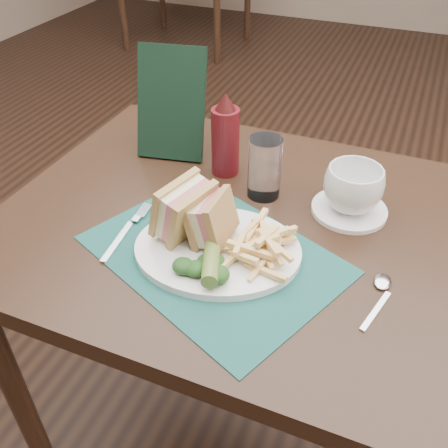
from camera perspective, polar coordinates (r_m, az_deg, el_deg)
name	(u,v)px	position (r m, az deg, el deg)	size (l,w,h in m)	color
floor	(280,303)	(1.85, 6.39, -8.95)	(7.00, 7.00, 0.00)	black
wall_back	(399,29)	(4.93, 19.40, 20.26)	(6.00, 6.00, 0.00)	gray
table_main	(229,337)	(1.25, 0.61, -12.82)	(0.90, 0.75, 0.75)	black
placemat	(213,254)	(0.90, -1.21, -3.49)	(0.44, 0.31, 0.00)	#184D46
plate	(218,250)	(0.90, -0.73, -2.98)	(0.30, 0.24, 0.01)	white
sandwich_half_a	(174,204)	(0.90, -5.71, 2.25)	(0.06, 0.11, 0.10)	tan
sandwich_half_b	(200,215)	(0.89, -2.72, 1.03)	(0.06, 0.09, 0.08)	tan
kale_garnish	(203,263)	(0.84, -2.37, -4.52)	(0.11, 0.08, 0.03)	#173A15
pickle_spear	(211,258)	(0.84, -1.46, -3.91)	(0.03, 0.03, 0.12)	#59722B
fries_pile	(258,241)	(0.87, 3.94, -1.99)	(0.18, 0.20, 0.05)	#FACF7D
fork	(126,230)	(0.96, -11.15, -0.67)	(0.03, 0.17, 0.01)	silver
spoon	(379,299)	(0.85, 17.24, -8.17)	(0.03, 0.15, 0.01)	silver
saucer	(349,210)	(1.03, 14.09, 1.59)	(0.15, 0.15, 0.01)	white
coffee_cup	(353,189)	(1.00, 14.53, 3.91)	(0.12, 0.12, 0.09)	white
drinking_glass	(265,168)	(1.02, 4.66, 6.43)	(0.07, 0.07, 0.13)	white
ketchup_bottle	(225,134)	(1.08, 0.16, 10.22)	(0.06, 0.06, 0.19)	#4E0D13
check_presenter	(171,103)	(1.16, -6.05, 13.54)	(0.15, 0.02, 0.25)	black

